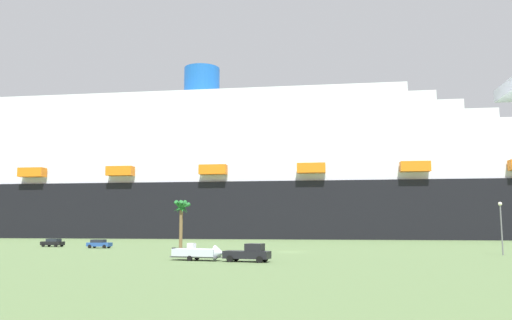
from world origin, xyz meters
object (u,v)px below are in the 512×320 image
object	(u,v)px
cruise_ship	(305,180)
parked_car_black_coupe	(53,242)
parked_car_blue_suv	(99,244)
pickup_truck	(249,253)
street_lamp	(501,220)
small_boat_on_trailer	(201,253)
palm_tree	(181,211)

from	to	relation	value
cruise_ship	parked_car_black_coupe	xyz separation A→B (m)	(-49.42, -64.58, -17.49)
cruise_ship	parked_car_blue_suv	xyz separation A→B (m)	(-38.20, -68.80, -17.49)
pickup_truck	parked_car_blue_suv	bearing A→B (deg)	135.80
parked_car_blue_suv	street_lamp	bearing A→B (deg)	-12.12
small_boat_on_trailer	street_lamp	distance (m)	44.30
pickup_truck	small_boat_on_trailer	size ratio (longest dim) A/B	0.75
pickup_truck	palm_tree	distance (m)	32.67
cruise_ship	parked_car_black_coupe	world-z (taller)	cruise_ship
pickup_truck	palm_tree	size ratio (longest dim) A/B	0.67
parked_car_blue_suv	palm_tree	bearing A→B (deg)	-8.78
palm_tree	pickup_truck	bearing A→B (deg)	-61.29
cruise_ship	parked_car_black_coupe	bearing A→B (deg)	-127.43
parked_car_blue_suv	small_boat_on_trailer	bearing A→B (deg)	-49.02
pickup_truck	street_lamp	xyz separation A→B (m)	(35.34, 16.34, 4.01)
small_boat_on_trailer	parked_car_black_coupe	xyz separation A→B (m)	(-36.59, 33.43, -0.13)
cruise_ship	street_lamp	distance (m)	88.97
cruise_ship	palm_tree	size ratio (longest dim) A/B	32.97
small_boat_on_trailer	parked_car_blue_suv	size ratio (longest dim) A/B	1.72
palm_tree	street_lamp	distance (m)	52.18
small_boat_on_trailer	street_lamp	world-z (taller)	street_lamp
palm_tree	parked_car_black_coupe	xyz separation A→B (m)	(-27.34, 6.71, -5.93)
cruise_ship	parked_car_blue_suv	world-z (taller)	cruise_ship
parked_car_blue_suv	parked_car_black_coupe	bearing A→B (deg)	159.38
parked_car_blue_suv	parked_car_black_coupe	world-z (taller)	same
street_lamp	small_boat_on_trailer	bearing A→B (deg)	-160.33
pickup_truck	parked_car_black_coupe	xyz separation A→B (m)	(-42.79, 34.92, -0.21)
street_lamp	parked_car_blue_suv	xyz separation A→B (m)	(-66.90, 14.36, -4.23)
cruise_ship	parked_car_blue_suv	bearing A→B (deg)	-119.04
cruise_ship	parked_car_blue_suv	distance (m)	80.62
palm_tree	parked_car_black_coupe	size ratio (longest dim) A/B	1.88
cruise_ship	parked_car_black_coupe	distance (m)	83.18
pickup_truck	street_lamp	distance (m)	39.14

